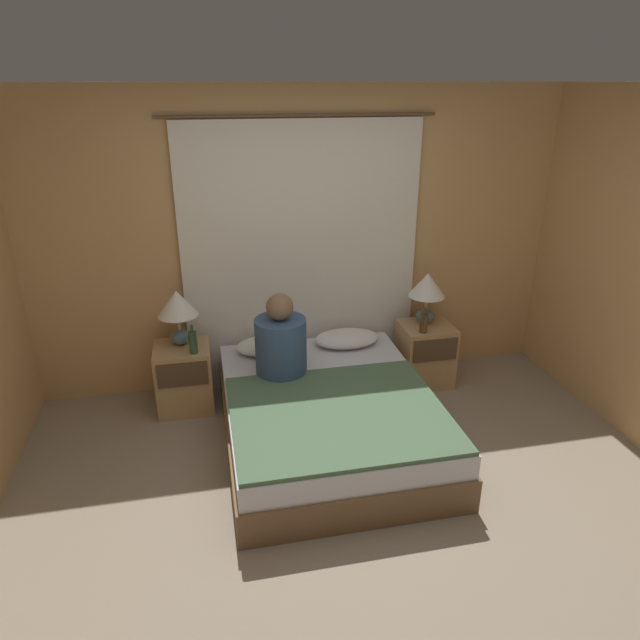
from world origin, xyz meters
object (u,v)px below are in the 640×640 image
object	(u,v)px
nightstand_right	(425,354)
lamp_right	(427,289)
bed	(328,417)
person_left_in_bed	(281,343)
beer_bottle_on_left_stand	(193,342)
lamp_left	(177,308)
nightstand_left	(184,377)
pillow_right	(347,338)
beer_bottle_on_right_stand	(424,323)
pillow_left	(270,345)

from	to	relation	value
nightstand_right	lamp_right	size ratio (longest dim) A/B	1.20
lamp_right	bed	bearing A→B (deg)	-143.13
person_left_in_bed	beer_bottle_on_left_stand	bearing A→B (deg)	159.61
bed	lamp_left	xyz separation A→B (m)	(-1.04, 0.78, 0.66)
nightstand_left	nightstand_right	size ratio (longest dim) A/B	1.00
bed	person_left_in_bed	bearing A→B (deg)	129.66
beer_bottle_on_left_stand	lamp_left	bearing A→B (deg)	117.81
person_left_in_bed	beer_bottle_on_left_stand	distance (m)	0.70
bed	lamp_left	distance (m)	1.46
nightstand_right	pillow_right	bearing A→B (deg)	177.28
person_left_in_bed	beer_bottle_on_right_stand	xyz separation A→B (m)	(1.24, 0.24, -0.05)
bed	lamp_left	bearing A→B (deg)	143.13
lamp_left	pillow_left	xyz separation A→B (m)	(0.71, -0.03, -0.38)
bed	beer_bottle_on_right_stand	world-z (taller)	beer_bottle_on_right_stand
pillow_left	beer_bottle_on_right_stand	size ratio (longest dim) A/B	2.46
pillow_left	nightstand_left	bearing A→B (deg)	-177.28
pillow_right	person_left_in_bed	distance (m)	0.77
pillow_right	person_left_in_bed	xyz separation A→B (m)	(-0.62, -0.40, 0.20)
pillow_left	lamp_left	bearing A→B (deg)	177.57
person_left_in_bed	beer_bottle_on_left_stand	size ratio (longest dim) A/B	2.76
nightstand_right	pillow_left	world-z (taller)	nightstand_right
nightstand_right	beer_bottle_on_right_stand	world-z (taller)	beer_bottle_on_right_stand
person_left_in_bed	beer_bottle_on_left_stand	world-z (taller)	person_left_in_bed
nightstand_right	lamp_left	size ratio (longest dim) A/B	1.20
nightstand_left	lamp_right	world-z (taller)	lamp_right
nightstand_left	lamp_right	xyz separation A→B (m)	(2.08, 0.06, 0.59)
nightstand_right	lamp_left	world-z (taller)	lamp_left
bed	pillow_right	xyz separation A→B (m)	(0.33, 0.75, 0.27)
pillow_right	beer_bottle_on_left_stand	world-z (taller)	beer_bottle_on_left_stand
lamp_right	beer_bottle_on_left_stand	world-z (taller)	lamp_right
bed	person_left_in_bed	distance (m)	0.66
lamp_left	beer_bottle_on_left_stand	size ratio (longest dim) A/B	1.91
pillow_left	pillow_right	world-z (taller)	same
bed	lamp_right	bearing A→B (deg)	36.87
bed	lamp_right	world-z (taller)	lamp_right
nightstand_left	nightstand_right	world-z (taller)	same
bed	beer_bottle_on_right_stand	xyz separation A→B (m)	(0.95, 0.59, 0.43)
bed	nightstand_right	world-z (taller)	nightstand_right
lamp_left	pillow_right	bearing A→B (deg)	-1.26
bed	beer_bottle_on_left_stand	bearing A→B (deg)	147.83
bed	beer_bottle_on_left_stand	world-z (taller)	beer_bottle_on_left_stand
nightstand_right	beer_bottle_on_left_stand	distance (m)	2.02
beer_bottle_on_left_stand	lamp_right	bearing A→B (deg)	5.42
nightstand_left	pillow_left	bearing A→B (deg)	2.72
nightstand_left	beer_bottle_on_right_stand	distance (m)	2.03
nightstand_right	beer_bottle_on_left_stand	xyz separation A→B (m)	(-1.98, -0.12, 0.37)
bed	lamp_right	size ratio (longest dim) A/B	4.24
bed	beer_bottle_on_right_stand	bearing A→B (deg)	31.83
lamp_left	lamp_right	distance (m)	2.08
pillow_left	bed	bearing A→B (deg)	-66.22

